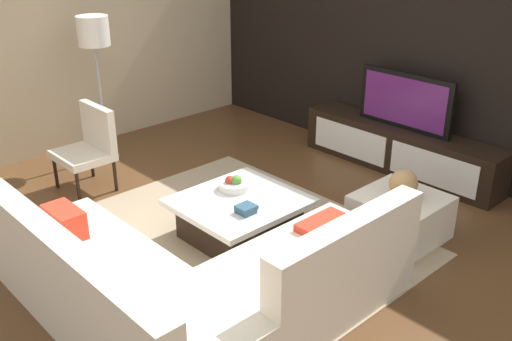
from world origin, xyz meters
The scene contains 14 objects.
ground_plane centered at (0.00, 0.00, 0.00)m, with size 14.00×14.00×0.00m, color brown.
feature_wall_back centered at (0.00, 2.70, 1.40)m, with size 6.40×0.12×2.80m, color black.
side_wall_left centered at (-3.20, 0.20, 1.40)m, with size 0.12×5.20×2.80m, color #C6B28E.
area_rug centered at (-0.10, 0.00, 0.01)m, with size 2.97×2.49×0.01m, color tan.
media_console centered at (0.00, 2.40, 0.25)m, with size 2.35×0.45×0.50m.
television centered at (0.00, 2.40, 0.80)m, with size 1.13×0.06×0.61m.
sectional_couch centered at (0.50, -0.89, 0.28)m, with size 2.33×2.30×0.81m.
coffee_table centered at (-0.10, 0.10, 0.20)m, with size 0.96×1.03×0.38m.
accent_chair_near centered at (-1.94, -0.32, 0.49)m, with size 0.57×0.50×0.87m.
floor_lamp centered at (-2.55, 0.18, 1.40)m, with size 0.34×0.34×1.65m.
ottoman centered at (0.86, 1.14, 0.20)m, with size 0.70×0.70×0.40m, color beige.
fruit_bowl centered at (-0.28, 0.20, 0.43)m, with size 0.28×0.28×0.14m.
decorative_ball centered at (0.86, 1.14, 0.52)m, with size 0.25×0.25×0.25m, color #AD8451.
book_stack centered at (0.12, -0.03, 0.42)m, with size 0.14×0.15×0.07m.
Camera 1 is at (3.28, -2.87, 2.65)m, focal length 40.76 mm.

